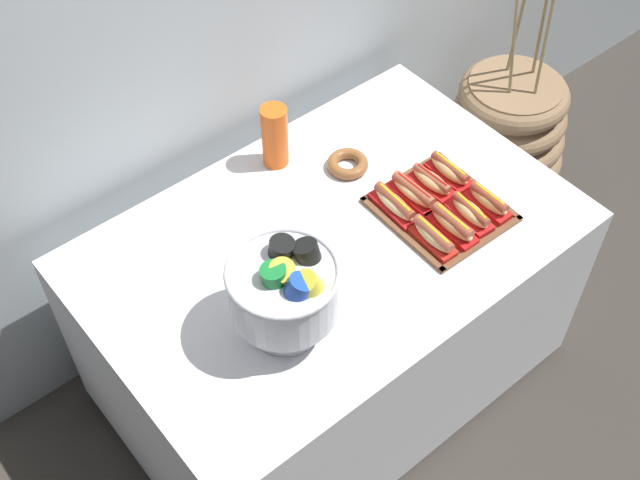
{
  "coord_description": "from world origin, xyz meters",
  "views": [
    {
      "loc": [
        -1.02,
        -1.19,
        2.57
      ],
      "look_at": [
        -0.04,
        -0.0,
        0.77
      ],
      "focal_mm": 46.16,
      "sensor_mm": 36.0,
      "label": 1
    }
  ],
  "objects": [
    {
      "name": "ground_plane",
      "position": [
        0.0,
        0.0,
        0.0
      ],
      "size": [
        10.0,
        10.0,
        0.0
      ],
      "primitive_type": "plane",
      "color": "#38332D"
    },
    {
      "name": "buffet_table",
      "position": [
        0.0,
        0.0,
        0.4
      ],
      "size": [
        1.43,
        0.94,
        0.75
      ],
      "color": "silver",
      "rests_on": "ground_plane"
    },
    {
      "name": "floor_vase",
      "position": [
        1.1,
        0.23,
        0.3
      ],
      "size": [
        0.5,
        0.5,
        1.19
      ],
      "color": "#896B4C",
      "rests_on": "ground_plane"
    },
    {
      "name": "serving_tray",
      "position": [
        0.32,
        -0.13,
        0.76
      ],
      "size": [
        0.34,
        0.37,
        0.01
      ],
      "color": "brown",
      "rests_on": "buffet_table"
    },
    {
      "name": "hot_dog_0",
      "position": [
        0.21,
        -0.21,
        0.79
      ],
      "size": [
        0.06,
        0.16,
        0.06
      ],
      "color": "red",
      "rests_on": "serving_tray"
    },
    {
      "name": "hot_dog_1",
      "position": [
        0.28,
        -0.21,
        0.79
      ],
      "size": [
        0.06,
        0.17,
        0.07
      ],
      "color": "#B21414",
      "rests_on": "serving_tray"
    },
    {
      "name": "hot_dog_2",
      "position": [
        0.36,
        -0.21,
        0.79
      ],
      "size": [
        0.08,
        0.16,
        0.06
      ],
      "color": "red",
      "rests_on": "serving_tray"
    },
    {
      "name": "hot_dog_3",
      "position": [
        0.43,
        -0.21,
        0.79
      ],
      "size": [
        0.06,
        0.15,
        0.06
      ],
      "color": "red",
      "rests_on": "serving_tray"
    },
    {
      "name": "hot_dog_4",
      "position": [
        0.21,
        -0.04,
        0.79
      ],
      "size": [
        0.07,
        0.18,
        0.06
      ],
      "color": "red",
      "rests_on": "serving_tray"
    },
    {
      "name": "hot_dog_5",
      "position": [
        0.29,
        -0.05,
        0.79
      ],
      "size": [
        0.07,
        0.17,
        0.06
      ],
      "color": "#B21414",
      "rests_on": "serving_tray"
    },
    {
      "name": "hot_dog_6",
      "position": [
        0.36,
        -0.05,
        0.79
      ],
      "size": [
        0.07,
        0.16,
        0.06
      ],
      "color": "#B21414",
      "rests_on": "serving_tray"
    },
    {
      "name": "hot_dog_7",
      "position": [
        0.44,
        -0.05,
        0.79
      ],
      "size": [
        0.07,
        0.16,
        0.06
      ],
      "color": "#B21414",
      "rests_on": "serving_tray"
    },
    {
      "name": "punch_bowl",
      "position": [
        -0.29,
        -0.17,
        0.92
      ],
      "size": [
        0.29,
        0.29,
        0.29
      ],
      "color": "silver",
      "rests_on": "buffet_table"
    },
    {
      "name": "cup_stack",
      "position": [
        0.07,
        0.35,
        0.86
      ],
      "size": [
        0.08,
        0.08,
        0.21
      ],
      "color": "#EA5B19",
      "rests_on": "buffet_table"
    },
    {
      "name": "donut",
      "position": [
        0.23,
        0.19,
        0.77
      ],
      "size": [
        0.13,
        0.13,
        0.04
      ],
      "color": "brown",
      "rests_on": "buffet_table"
    }
  ]
}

